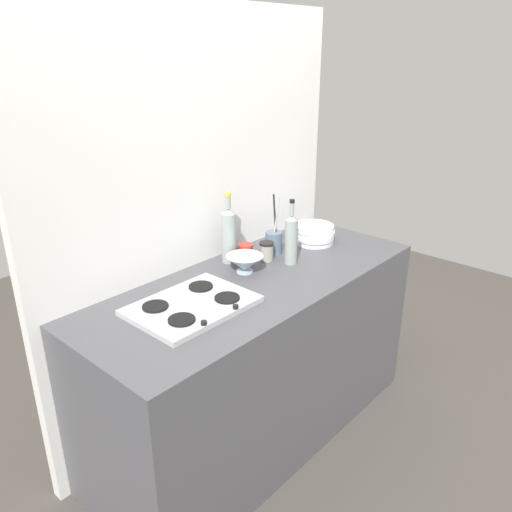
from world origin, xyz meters
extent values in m
plane|color=#47423D|center=(0.00, 0.00, 0.00)|extent=(6.00, 6.00, 0.00)
cube|color=#4C4C51|center=(0.00, 0.00, 0.45)|extent=(1.80, 0.70, 0.90)
cube|color=white|center=(0.00, 0.38, 1.06)|extent=(1.90, 0.06, 2.13)
cube|color=#B2B2B7|center=(-0.40, 0.01, 0.91)|extent=(0.51, 0.37, 0.02)
cylinder|color=black|center=(-0.52, -0.07, 0.93)|extent=(0.11, 0.11, 0.01)
cylinder|color=black|center=(-0.27, -0.07, 0.93)|extent=(0.11, 0.11, 0.01)
cylinder|color=black|center=(-0.52, 0.09, 0.93)|extent=(0.11, 0.11, 0.01)
cylinder|color=black|center=(-0.27, 0.09, 0.93)|extent=(0.11, 0.11, 0.01)
cylinder|color=black|center=(-0.49, -0.16, 0.93)|extent=(0.02, 0.02, 0.02)
cylinder|color=black|center=(-0.31, -0.16, 0.93)|extent=(0.02, 0.02, 0.02)
cylinder|color=white|center=(0.58, 0.09, 0.91)|extent=(0.22, 0.22, 0.01)
cylinder|color=white|center=(0.59, 0.09, 0.92)|extent=(0.22, 0.22, 0.01)
cylinder|color=white|center=(0.58, 0.08, 0.94)|extent=(0.22, 0.22, 0.01)
cylinder|color=white|center=(0.58, 0.08, 0.95)|extent=(0.22, 0.22, 0.01)
cylinder|color=white|center=(0.59, 0.08, 0.97)|extent=(0.22, 0.22, 0.01)
cylinder|color=white|center=(0.58, 0.08, 0.98)|extent=(0.22, 0.22, 0.01)
cylinder|color=white|center=(0.58, 0.09, 1.00)|extent=(0.22, 0.22, 0.01)
cylinder|color=gray|center=(0.07, 0.25, 1.03)|extent=(0.08, 0.08, 0.26)
cone|color=gray|center=(0.07, 0.25, 1.17)|extent=(0.08, 0.08, 0.03)
cylinder|color=gray|center=(0.07, 0.25, 1.22)|extent=(0.03, 0.03, 0.06)
cylinder|color=gold|center=(0.07, 0.25, 1.25)|extent=(0.03, 0.03, 0.02)
cylinder|color=gray|center=(0.26, 0.00, 1.02)|extent=(0.07, 0.07, 0.23)
cone|color=gray|center=(0.26, 0.00, 1.14)|extent=(0.07, 0.07, 0.02)
cylinder|color=gray|center=(0.26, 0.00, 1.19)|extent=(0.02, 0.02, 0.07)
cylinder|color=black|center=(0.26, 0.00, 1.23)|extent=(0.03, 0.03, 0.02)
cylinder|color=silver|center=(0.03, 0.10, 0.91)|extent=(0.08, 0.08, 0.01)
cone|color=silver|center=(0.03, 0.10, 0.95)|extent=(0.18, 0.18, 0.08)
cylinder|color=slate|center=(0.32, 0.16, 0.96)|extent=(0.09, 0.09, 0.12)
cylinder|color=#262626|center=(0.33, 0.16, 1.08)|extent=(0.02, 0.03, 0.28)
cylinder|color=#B7B7B2|center=(0.32, 0.15, 1.08)|extent=(0.02, 0.04, 0.27)
cylinder|color=#9E998C|center=(0.21, 0.12, 0.94)|extent=(0.07, 0.07, 0.09)
cylinder|color=black|center=(0.21, 0.12, 0.99)|extent=(0.07, 0.07, 0.01)
cylinder|color=#66384C|center=(0.15, 0.20, 0.94)|extent=(0.08, 0.08, 0.07)
cylinder|color=red|center=(0.15, 0.20, 0.98)|extent=(0.08, 0.08, 0.01)
camera|label=1|loc=(-1.64, -1.47, 1.93)|focal=35.83mm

